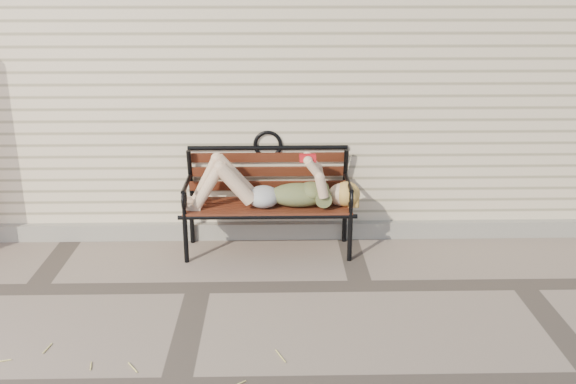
{
  "coord_description": "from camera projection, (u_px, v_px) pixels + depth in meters",
  "views": [
    {
      "loc": [
        0.59,
        -4.43,
        2.27
      ],
      "look_at": [
        0.7,
        0.51,
        0.6
      ],
      "focal_mm": 40.0,
      "sensor_mm": 36.0,
      "label": 1
    }
  ],
  "objects": [
    {
      "name": "foundation_strip",
      "position": [
        210.0,
        231.0,
        5.8
      ],
      "size": [
        8.0,
        0.1,
        0.15
      ],
      "primitive_type": "cube",
      "color": "gray",
      "rests_on": "ground"
    },
    {
      "name": "garden_bench",
      "position": [
        268.0,
        186.0,
        5.47
      ],
      "size": [
        1.54,
        0.61,
        1.0
      ],
      "color": "black",
      "rests_on": "ground"
    },
    {
      "name": "reading_woman",
      "position": [
        269.0,
        187.0,
        5.35
      ],
      "size": [
        1.46,
        0.33,
        0.46
      ],
      "color": "#093543",
      "rests_on": "ground"
    },
    {
      "name": "house_wall",
      "position": [
        222.0,
        47.0,
        7.27
      ],
      "size": [
        8.0,
        4.0,
        3.0
      ],
      "primitive_type": "cube",
      "color": "beige",
      "rests_on": "ground"
    },
    {
      "name": "ground",
      "position": [
        199.0,
        288.0,
        4.91
      ],
      "size": [
        80.0,
        80.0,
        0.0
      ],
      "primitive_type": "plane",
      "color": "#7A695E",
      "rests_on": "ground"
    }
  ]
}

